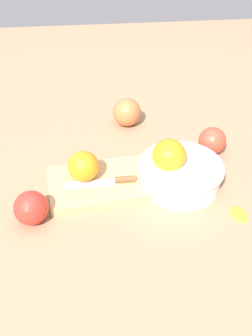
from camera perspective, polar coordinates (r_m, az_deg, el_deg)
name	(u,v)px	position (r m, az deg, el deg)	size (l,w,h in m)	color
ground_plane	(126,171)	(0.92, 0.00, -0.43)	(2.40, 2.40, 0.00)	#997556
bowl	(178,170)	(0.86, 7.76, -0.30)	(0.19, 0.19, 0.11)	white
cutting_board	(100,183)	(0.87, -3.89, -2.28)	(0.23, 0.15, 0.02)	tan
orange_on_board	(83,166)	(0.85, -6.32, 0.25)	(0.07, 0.07, 0.07)	orange
knife	(110,181)	(0.85, -2.35, -1.94)	(0.16, 0.02, 0.01)	silver
apple_back_right	(31,208)	(0.79, -13.84, -5.74)	(0.07, 0.07, 0.07)	red
apple_front_center	(127,112)	(1.08, 0.13, 8.23)	(0.08, 0.08, 0.08)	#CC6638
apple_front_left	(212,141)	(0.99, 12.62, 3.95)	(0.07, 0.07, 0.07)	#D6422D
citrus_peel	(239,213)	(0.83, 16.32, -6.39)	(0.05, 0.04, 0.01)	orange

